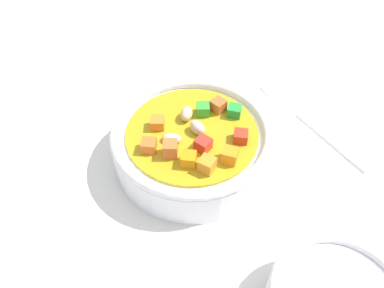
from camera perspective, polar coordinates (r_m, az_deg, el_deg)
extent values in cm
cube|color=silver|center=(51.48, 0.00, -2.91)|extent=(140.00, 140.00, 2.00)
cylinder|color=white|center=(48.87, 0.00, -0.38)|extent=(20.65, 20.65, 4.85)
torus|color=white|center=(46.79, 0.00, 1.93)|extent=(20.79, 20.79, 1.37)
cylinder|color=gold|center=(46.94, 0.00, 1.75)|extent=(16.93, 16.93, 0.40)
cube|color=red|center=(45.71, 7.52, 1.19)|extent=(1.81, 1.81, 1.34)
cube|color=orange|center=(44.52, -6.67, -0.24)|extent=(1.75, 1.75, 1.44)
cube|color=orange|center=(47.10, -5.36, 3.26)|extent=(1.83, 1.83, 1.41)
cube|color=red|center=(44.27, 1.73, -0.05)|extent=(2.36, 2.36, 1.60)
cube|color=green|center=(48.69, 1.70, 5.38)|extent=(1.86, 1.86, 1.51)
cube|color=orange|center=(42.21, 2.34, -3.18)|extent=(2.27, 2.27, 1.70)
ellipsoid|color=beige|center=(46.43, 0.87, 2.89)|extent=(2.74, 2.79, 1.62)
ellipsoid|color=beige|center=(47.99, -0.85, 4.71)|extent=(1.84, 2.57, 1.60)
cube|color=orange|center=(43.60, -3.39, -0.76)|extent=(1.81, 1.81, 1.96)
cube|color=orange|center=(42.80, -0.48, -2.34)|extent=(1.80, 1.80, 1.51)
cube|color=orange|center=(43.24, 5.90, -1.78)|extent=(2.05, 2.05, 1.72)
cube|color=green|center=(48.86, 6.57, 5.12)|extent=(1.95, 1.95, 1.39)
ellipsoid|color=beige|center=(45.37, -3.12, 0.88)|extent=(2.55, 1.81, 1.03)
cube|color=orange|center=(49.32, 4.09, 5.97)|extent=(2.40, 2.40, 1.56)
cylinder|color=silver|center=(55.91, 20.51, 0.57)|extent=(8.43, 11.01, 0.84)
ellipsoid|color=silver|center=(61.84, 11.76, 8.40)|extent=(3.57, 3.81, 0.99)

